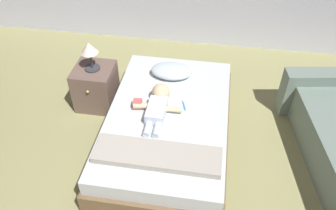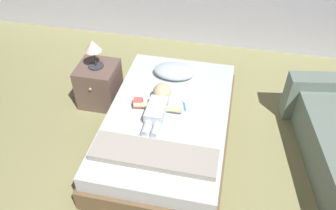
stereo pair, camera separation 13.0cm
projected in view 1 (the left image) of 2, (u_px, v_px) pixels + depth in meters
bed at (168, 127)px, 3.52m from camera, size 1.22×1.96×0.40m
pillow at (171, 71)px, 3.79m from camera, size 0.46×0.30×0.13m
baby at (158, 104)px, 3.37m from camera, size 0.49×0.64×0.18m
toothbrush at (184, 105)px, 3.46m from camera, size 0.05×0.14×0.02m
nightstand at (96, 87)px, 3.92m from camera, size 0.43×0.46×0.50m
lamp at (89, 50)px, 3.60m from camera, size 0.18×0.18×0.33m
blanket at (157, 155)px, 2.94m from camera, size 1.10×0.31×0.06m
toy_block at (138, 104)px, 3.41m from camera, size 0.09×0.09×0.09m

